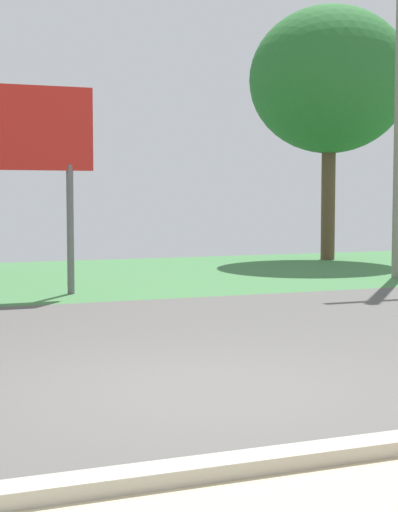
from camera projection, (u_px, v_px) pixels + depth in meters
name	position (u px, v px, depth m)	size (l,w,h in m)	color
ground_plane	(109.00, 340.00, 9.82)	(40.00, 22.00, 0.20)	#565451
roadside_billboard	(15.00, 143.00, 13.45)	(2.60, 0.12, 3.50)	slate
tree_center_back	(330.00, 81.00, 20.86)	(4.11, 4.11, 6.48)	brown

